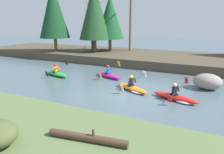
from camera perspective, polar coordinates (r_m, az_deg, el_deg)
ground_plane at (r=13.57m, az=2.56°, el=-4.26°), size 90.00×90.00×0.00m
riverbank_near at (r=7.78m, az=-20.68°, el=-17.61°), size 44.00×5.81×0.76m
riverbank_far at (r=23.46m, az=12.98°, el=4.56°), size 44.00×8.18×0.84m
conifer_tree_far_left at (r=26.36m, az=-15.04°, el=16.36°), size 3.41×3.41×7.54m
conifer_tree_left at (r=25.11m, az=-4.66°, el=16.87°), size 3.45×3.45×7.64m
conifer_tree_mid_left at (r=25.92m, az=-0.53°, el=15.40°), size 3.21×3.21×6.35m
bare_tree_upstream at (r=26.61m, az=-5.12°, el=13.05°), size 3.31×3.27×5.97m
bare_tree_mid_upstream at (r=26.27m, az=5.02°, el=15.08°), size 4.36×4.31×7.98m
kayaker_lead at (r=12.82m, az=16.55°, el=-5.11°), size 2.76×2.03×1.20m
kayaker_middle at (r=13.99m, az=5.44°, el=-2.87°), size 2.68×1.93×1.20m
kayaker_trailing at (r=17.14m, az=-0.90°, el=0.58°), size 2.72×1.97×1.20m
kayaker_far_back at (r=18.19m, az=-14.33°, el=0.94°), size 2.77×2.04×1.20m
boulder_midstream at (r=15.53m, az=23.68°, el=-1.08°), size 1.82×1.42×1.03m
driftwood_log at (r=7.05m, az=-6.42°, el=-15.50°), size 2.60×0.61×0.44m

